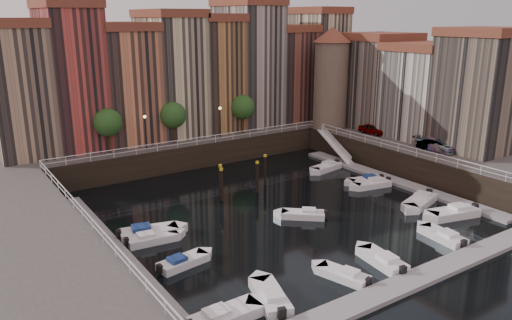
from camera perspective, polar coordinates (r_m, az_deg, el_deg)
ground at (r=49.10m, az=1.97°, el=-5.57°), size 200.00×200.00×0.00m
quay_far at (r=70.42m, az=-10.44°, el=2.16°), size 80.00×20.00×3.00m
quay_right at (r=67.05m, az=22.89°, el=0.44°), size 20.00×36.00×3.00m
dock_left at (r=41.57m, az=-15.93°, el=-10.14°), size 2.00×28.00×0.35m
dock_right at (r=58.83m, az=15.50°, el=-2.28°), size 2.00×28.00×0.35m
dock_near at (r=37.89m, az=17.53°, el=-12.98°), size 30.00×2.00×0.35m
mountains at (r=150.08m, az=-23.16°, el=10.91°), size 145.00×100.00×18.00m
far_terrace at (r=67.93m, az=-7.39°, el=9.90°), size 48.70×10.30×17.50m
right_terrace at (r=67.61m, az=18.83°, el=7.96°), size 9.30×24.30×14.00m
corner_tower at (r=69.99m, az=8.55°, el=9.41°), size 5.20×5.20×13.80m
promenade_trees at (r=61.85m, az=-8.90°, el=5.14°), size 21.20×3.20×5.20m
street_lamps at (r=61.23m, az=-8.19°, el=4.40°), size 10.36×0.36×4.18m
railings at (r=51.71m, az=-1.14°, el=-0.00°), size 36.08×34.04×0.52m
gangway at (r=66.27m, az=8.99°, el=1.73°), size 2.78×8.32×3.73m
mooring_pilings at (r=52.72m, az=-1.64°, el=-2.12°), size 6.96×2.11×3.78m
boat_left_0 at (r=32.13m, az=-3.66°, el=-17.43°), size 4.96×1.91×1.13m
boat_left_1 at (r=38.69m, az=-8.44°, el=-11.47°), size 4.30×2.12×0.96m
boat_left_2 at (r=42.83m, az=-11.85°, el=-8.79°), size 4.50×2.03×1.02m
boat_left_3 at (r=43.94m, az=-12.26°, el=-8.08°), size 5.26×2.91×1.18m
boat_right_0 at (r=50.52m, az=21.69°, el=-5.63°), size 5.40×3.03×1.21m
boat_right_1 at (r=52.46m, az=18.25°, el=-4.49°), size 5.33×3.30×1.20m
boat_right_2 at (r=56.51m, az=13.17°, el=-2.68°), size 4.63×2.39×1.04m
boat_right_3 at (r=57.65m, az=12.51°, el=-2.28°), size 4.34×2.43×0.97m
boat_right_4 at (r=61.64m, az=8.04°, el=-0.83°), size 4.74×2.48×1.06m
boat_near_0 at (r=33.97m, az=1.68°, el=-15.40°), size 2.98×4.89×1.10m
boat_near_1 at (r=37.11m, az=10.04°, el=-12.83°), size 2.53×4.21×0.94m
boat_near_2 at (r=39.66m, az=14.28°, el=-11.04°), size 2.19×4.70×1.06m
boat_near_3 at (r=45.24m, az=20.63°, el=-8.14°), size 2.06×4.52×1.02m
car_a at (r=67.96m, az=13.12°, el=3.37°), size 1.91×3.96×1.30m
car_b at (r=61.37m, az=19.85°, el=1.51°), size 2.55×4.37×1.36m
car_c at (r=61.54m, az=19.79°, el=1.60°), size 2.59×5.26×1.47m
boat_extra_528 at (r=47.03m, az=5.52°, el=-6.21°), size 4.07×3.77×0.98m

